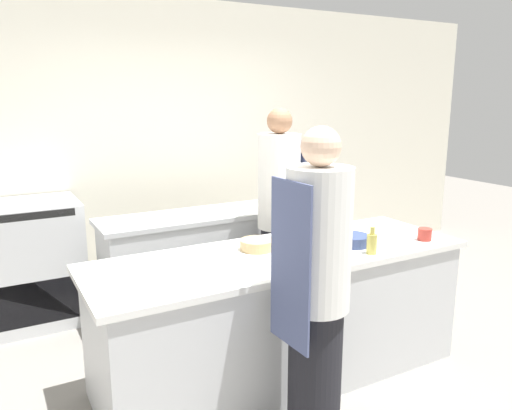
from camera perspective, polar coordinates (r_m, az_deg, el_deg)
ground_plane at (r=3.66m, az=2.81°, el=-18.68°), size 16.00×16.00×0.00m
wall_back at (r=5.09m, az=-9.83°, el=6.77°), size 8.00×0.06×2.80m
prep_counter at (r=3.45m, az=2.88°, el=-12.37°), size 2.55×0.85×0.88m
pass_counter at (r=4.50m, az=-5.67°, el=-6.35°), size 1.86×0.56×0.88m
oven_range at (r=4.60m, az=-25.20°, el=-6.16°), size 0.95×0.69×1.03m
chef_at_prep_near at (r=2.65m, az=6.91°, el=-10.05°), size 0.36×0.34×1.75m
chef_at_stove at (r=4.10m, az=2.65°, el=-1.47°), size 0.36×0.34×1.79m
bottle_olive_oil at (r=3.66m, az=6.82°, el=-1.74°), size 0.07×0.07×0.29m
bottle_vinegar at (r=3.77m, az=7.85°, el=-1.95°), size 0.07×0.07×0.20m
bottle_wine at (r=3.32m, az=13.10°, el=-4.26°), size 0.07×0.07×0.18m
bowl_mixing_large at (r=3.33m, az=0.13°, el=-4.56°), size 0.23×0.23×0.07m
bowl_prep_small at (r=3.53m, az=5.28°, el=-3.60°), size 0.19×0.19×0.07m
bowl_ceramic_blue at (r=3.49m, az=10.92°, el=-3.96°), size 0.24×0.24×0.07m
bowl_wooden_salad at (r=3.16m, az=5.45°, el=-5.56°), size 0.21×0.21×0.07m
cup at (r=3.74m, az=18.72°, el=-3.19°), size 0.10×0.10×0.09m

